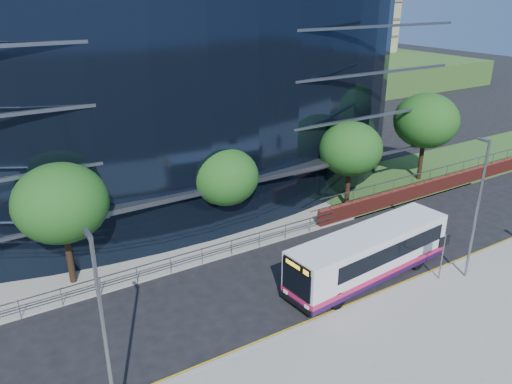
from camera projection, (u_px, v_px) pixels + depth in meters
ground at (359, 291)px, 27.11m from camera, size 200.00×200.00×0.00m
pavement_near at (433, 341)px, 23.15m from camera, size 80.00×8.00×0.15m
kerb at (372, 299)px, 26.29m from camera, size 80.00×0.25×0.16m
yellow_line_outer at (369, 298)px, 26.48m from camera, size 80.00×0.08×0.01m
yellow_line_inner at (367, 297)px, 26.60m from camera, size 80.00×0.08×0.01m
far_forecourt at (176, 237)px, 32.82m from camera, size 50.00×8.00×0.10m
grass_verge at (468, 160)px, 47.43m from camera, size 36.00×8.00×0.12m
glass_office at (143, 89)px, 38.53m from camera, size 44.00×23.10×16.00m
retaining_wall at (476, 174)px, 42.36m from camera, size 34.00×0.40×2.11m
guard_railings at (170, 262)px, 28.41m from camera, size 24.00×0.05×1.10m
apartment_block at (272, 15)px, 83.48m from camera, size 60.00×42.00×30.00m
street_sign at (443, 247)px, 27.24m from camera, size 0.85×0.09×2.80m
tree_far_a at (61, 203)px, 26.01m from camera, size 4.95×4.95×6.98m
tree_far_b at (225, 177)px, 31.52m from camera, size 4.29×4.29×6.05m
tree_far_c at (351, 149)px, 35.88m from camera, size 4.62×4.62×6.51m
tree_far_d at (426, 121)px, 40.80m from camera, size 5.28×5.28×7.44m
tree_dist_e at (292, 72)px, 68.54m from camera, size 4.62×4.62×6.51m
tree_dist_f at (368, 64)px, 78.03m from camera, size 4.29×4.29×6.05m
streetlight_west at (104, 333)px, 16.90m from camera, size 0.15×0.77×8.00m
streetlight_east at (477, 207)px, 26.64m from camera, size 0.15×0.77×8.00m
city_bus at (370, 253)px, 27.84m from camera, size 10.87×3.31×2.90m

